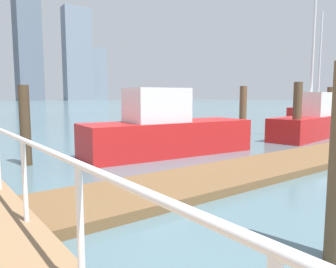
% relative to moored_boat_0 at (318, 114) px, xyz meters
% --- Properties ---
extents(ground_plane, '(300.00, 300.00, 0.00)m').
position_rel_moored_boat_0_xyz_m(ground_plane, '(-16.22, 7.39, -0.83)').
color(ground_plane, slate).
extents(floating_dock, '(15.26, 2.00, 0.18)m').
position_rel_moored_boat_0_xyz_m(floating_dock, '(-12.10, -5.65, -0.74)').
color(floating_dock, brown).
rests_on(floating_dock, ground_plane).
extents(dock_piling_0, '(0.35, 0.35, 2.56)m').
position_rel_moored_boat_0_xyz_m(dock_piling_0, '(-8.09, -3.48, 0.46)').
color(dock_piling_0, brown).
rests_on(dock_piling_0, ground_plane).
extents(dock_piling_1, '(0.33, 0.33, 2.51)m').
position_rel_moored_boat_0_xyz_m(dock_piling_1, '(-1.41, -1.44, 0.43)').
color(dock_piling_1, brown).
rests_on(dock_piling_1, ground_plane).
extents(dock_piling_4, '(0.29, 0.29, 2.30)m').
position_rel_moored_boat_0_xyz_m(dock_piling_4, '(-18.05, -1.08, 0.33)').
color(dock_piling_4, '#473826').
rests_on(dock_piling_4, ground_plane).
extents(dock_piling_5, '(0.31, 0.31, 2.42)m').
position_rel_moored_boat_0_xyz_m(dock_piling_5, '(-9.26, -1.62, 0.38)').
color(dock_piling_5, brown).
rests_on(dock_piling_5, ground_plane).
extents(moored_boat_0, '(4.92, 2.47, 7.22)m').
position_rel_moored_boat_0_xyz_m(moored_boat_0, '(0.00, 0.00, 0.00)').
color(moored_boat_0, red).
rests_on(moored_boat_0, ground_plane).
extents(moored_boat_1, '(6.12, 2.38, 2.25)m').
position_rel_moored_boat_0_xyz_m(moored_boat_1, '(-13.76, -2.08, -0.03)').
color(moored_boat_1, red).
rests_on(moored_boat_1, ground_plane).
extents(moored_boat_2, '(5.92, 2.35, 6.83)m').
position_rel_moored_boat_0_xyz_m(moored_boat_2, '(-5.47, -2.66, 0.02)').
color(moored_boat_2, red).
rests_on(moored_boat_2, ground_plane).
extents(skyline_tower_5, '(11.23, 9.30, 46.58)m').
position_rel_moored_boat_0_xyz_m(skyline_tower_5, '(20.02, 150.40, 22.47)').
color(skyline_tower_5, slate).
rests_on(skyline_tower_5, ground_plane).
extents(skyline_tower_6, '(13.49, 8.34, 44.88)m').
position_rel_moored_boat_0_xyz_m(skyline_tower_6, '(42.00, 146.30, 21.61)').
color(skyline_tower_6, gray).
rests_on(skyline_tower_6, ground_plane).
extents(skyline_tower_7, '(10.96, 9.62, 27.74)m').
position_rel_moored_boat_0_xyz_m(skyline_tower_7, '(54.63, 154.63, 13.04)').
color(skyline_tower_7, gray).
rests_on(skyline_tower_7, ground_plane).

